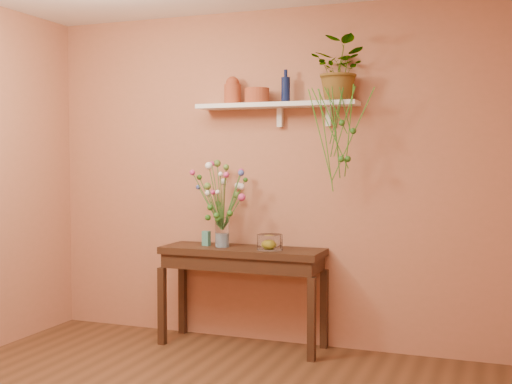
% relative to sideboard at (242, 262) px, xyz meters
% --- Properties ---
extents(room, '(4.04, 4.04, 2.70)m').
position_rel_sideboard_xyz_m(room, '(0.20, -1.77, 0.67)').
color(room, brown).
rests_on(room, ground).
extents(sideboard, '(1.30, 0.42, 0.79)m').
position_rel_sideboard_xyz_m(sideboard, '(0.00, 0.00, 0.00)').
color(sideboard, '#331F11').
rests_on(sideboard, ground).
extents(wall_shelf, '(1.30, 0.24, 0.19)m').
position_rel_sideboard_xyz_m(wall_shelf, '(0.26, 0.10, 1.24)').
color(wall_shelf, white).
rests_on(wall_shelf, room).
extents(terracotta_jug, '(0.17, 0.17, 0.23)m').
position_rel_sideboard_xyz_m(terracotta_jug, '(-0.13, 0.12, 1.37)').
color(terracotta_jug, '#A53C20').
rests_on(terracotta_jug, wall_shelf).
extents(terracotta_pot, '(0.24, 0.24, 0.12)m').
position_rel_sideboard_xyz_m(terracotta_pot, '(0.09, 0.08, 1.32)').
color(terracotta_pot, '#A53C20').
rests_on(terracotta_pot, wall_shelf).
extents(blue_bottle, '(0.08, 0.08, 0.26)m').
position_rel_sideboard_xyz_m(blue_bottle, '(0.32, 0.11, 1.37)').
color(blue_bottle, '#0D173D').
rests_on(blue_bottle, wall_shelf).
extents(spider_plant, '(0.50, 0.46, 0.47)m').
position_rel_sideboard_xyz_m(spider_plant, '(0.77, 0.08, 1.49)').
color(spider_plant, '#29611A').
rests_on(spider_plant, wall_shelf).
extents(plant_fronds, '(0.50, 0.34, 0.77)m').
position_rel_sideboard_xyz_m(plant_fronds, '(0.81, -0.06, 1.00)').
color(plant_fronds, '#29611A').
rests_on(plant_fronds, wall_shelf).
extents(glass_vase, '(0.11, 0.11, 0.23)m').
position_rel_sideboard_xyz_m(glass_vase, '(-0.17, -0.02, 0.21)').
color(glass_vase, white).
rests_on(glass_vase, sideboard).
extents(bouquet, '(0.48, 0.54, 0.56)m').
position_rel_sideboard_xyz_m(bouquet, '(-0.16, -0.03, 0.58)').
color(bouquet, '#386B28').
rests_on(bouquet, glass_vase).
extents(glass_bowl, '(0.20, 0.20, 0.12)m').
position_rel_sideboard_xyz_m(glass_bowl, '(0.25, -0.04, 0.17)').
color(glass_bowl, white).
rests_on(glass_bowl, sideboard).
extents(lemon, '(0.08, 0.08, 0.08)m').
position_rel_sideboard_xyz_m(lemon, '(0.24, -0.04, 0.16)').
color(lemon, gold).
rests_on(lemon, glass_bowl).
extents(carton, '(0.07, 0.05, 0.12)m').
position_rel_sideboard_xyz_m(carton, '(-0.32, 0.01, 0.17)').
color(carton, '#2E6B81').
rests_on(carton, sideboard).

